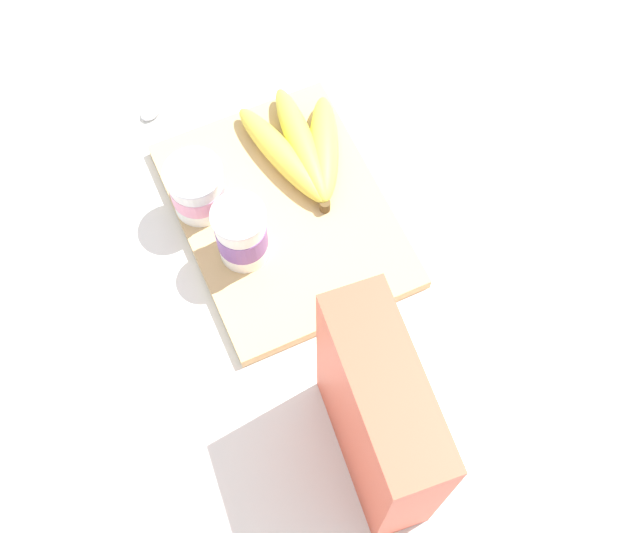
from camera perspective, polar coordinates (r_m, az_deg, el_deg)
name	(u,v)px	position (r m, az deg, el deg)	size (l,w,h in m)	color
ground_plane	(285,218)	(1.10, -2.44, 3.34)	(2.40, 2.40, 0.00)	silver
cutting_board	(284,215)	(1.09, -2.46, 3.58)	(0.34, 0.26, 0.02)	tan
cereal_box	(378,420)	(0.86, 4.02, -10.46)	(0.19, 0.07, 0.27)	#D85138
yogurt_cup_front	(241,234)	(1.01, -5.42, 2.24)	(0.07, 0.07, 0.10)	white
yogurt_cup_back	(197,189)	(1.06, -8.45, 5.30)	(0.07, 0.07, 0.08)	white
banana_bunch	(302,149)	(1.10, -1.24, 8.07)	(0.19, 0.14, 0.04)	#DACE45
spoon	(163,98)	(1.21, -10.75, 11.33)	(0.09, 0.12, 0.01)	silver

